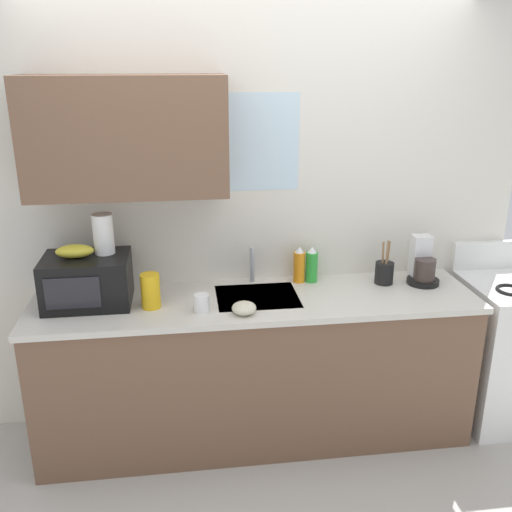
# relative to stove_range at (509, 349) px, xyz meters

# --- Properties ---
(kitchen_wall_assembly) EXTENTS (3.28, 0.42, 2.50)m
(kitchen_wall_assembly) POSITION_rel_stove_range_xyz_m (-1.73, 0.30, 0.90)
(kitchen_wall_assembly) COLOR silver
(kitchen_wall_assembly) RESTS_ON ground
(counter_unit) EXTENTS (2.51, 0.63, 0.90)m
(counter_unit) POSITION_rel_stove_range_xyz_m (-1.60, -0.00, -0.00)
(counter_unit) COLOR brown
(counter_unit) RESTS_ON ground
(sink_faucet) EXTENTS (0.03, 0.03, 0.22)m
(sink_faucet) POSITION_rel_stove_range_xyz_m (-1.59, 0.24, 0.55)
(sink_faucet) COLOR #B2B5BA
(sink_faucet) RESTS_ON counter_unit
(stove_range) EXTENTS (0.60, 0.60, 1.08)m
(stove_range) POSITION_rel_stove_range_xyz_m (0.00, 0.00, 0.00)
(stove_range) COLOR white
(stove_range) RESTS_ON ground
(microwave) EXTENTS (0.46, 0.35, 0.27)m
(microwave) POSITION_rel_stove_range_xyz_m (-2.52, 0.04, 0.58)
(microwave) COLOR black
(microwave) RESTS_ON counter_unit
(banana_bunch) EXTENTS (0.20, 0.11, 0.07)m
(banana_bunch) POSITION_rel_stove_range_xyz_m (-2.57, 0.05, 0.75)
(banana_bunch) COLOR gold
(banana_bunch) RESTS_ON microwave
(paper_towel_roll) EXTENTS (0.11, 0.11, 0.22)m
(paper_towel_roll) POSITION_rel_stove_range_xyz_m (-2.42, 0.10, 0.82)
(paper_towel_roll) COLOR white
(paper_towel_roll) RESTS_ON microwave
(coffee_maker) EXTENTS (0.19, 0.21, 0.28)m
(coffee_maker) POSITION_rel_stove_range_xyz_m (-0.58, 0.10, 0.55)
(coffee_maker) COLOR black
(coffee_maker) RESTS_ON counter_unit
(dish_soap_bottle_orange) EXTENTS (0.07, 0.07, 0.22)m
(dish_soap_bottle_orange) POSITION_rel_stove_range_xyz_m (-1.31, 0.21, 0.55)
(dish_soap_bottle_orange) COLOR orange
(dish_soap_bottle_orange) RESTS_ON counter_unit
(dish_soap_bottle_green) EXTENTS (0.07, 0.07, 0.22)m
(dish_soap_bottle_green) POSITION_rel_stove_range_xyz_m (-1.23, 0.20, 0.54)
(dish_soap_bottle_green) COLOR green
(dish_soap_bottle_green) RESTS_ON counter_unit
(cereal_canister) EXTENTS (0.10, 0.10, 0.19)m
(cereal_canister) POSITION_rel_stove_range_xyz_m (-2.18, -0.05, 0.54)
(cereal_canister) COLOR gold
(cereal_canister) RESTS_ON counter_unit
(mug_white) EXTENTS (0.08, 0.08, 0.09)m
(mug_white) POSITION_rel_stove_range_xyz_m (-1.91, -0.14, 0.49)
(mug_white) COLOR white
(mug_white) RESTS_ON counter_unit
(utensil_crock) EXTENTS (0.11, 0.11, 0.27)m
(utensil_crock) POSITION_rel_stove_range_xyz_m (-0.81, 0.12, 0.51)
(utensil_crock) COLOR black
(utensil_crock) RESTS_ON counter_unit
(small_bowl) EXTENTS (0.13, 0.13, 0.06)m
(small_bowl) POSITION_rel_stove_range_xyz_m (-1.69, -0.20, 0.47)
(small_bowl) COLOR beige
(small_bowl) RESTS_ON counter_unit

